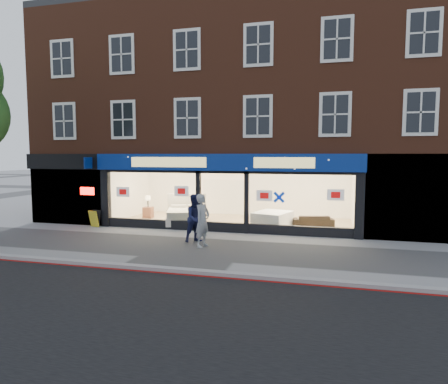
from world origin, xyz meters
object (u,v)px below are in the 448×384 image
at_px(pedestrian_grey, 203,220).
at_px(pedestrian_blue, 196,218).
at_px(a_board, 95,219).
at_px(mattress_stack, 272,219).
at_px(sofa, 313,221).
at_px(display_bed, 187,215).

xyz_separation_m(pedestrian_grey, pedestrian_blue, (-0.48, 0.69, -0.04)).
bearing_deg(pedestrian_grey, a_board, 84.72).
distance_m(mattress_stack, sofa, 1.81).
relative_size(mattress_stack, a_board, 2.61).
relative_size(mattress_stack, pedestrian_blue, 1.11).
distance_m(sofa, pedestrian_grey, 5.85).
bearing_deg(pedestrian_grey, sofa, -21.60).
bearing_deg(display_bed, sofa, -14.62).
distance_m(mattress_stack, a_board, 8.00).
height_order(pedestrian_grey, pedestrian_blue, pedestrian_grey).
bearing_deg(a_board, display_bed, 37.20).
distance_m(a_board, pedestrian_grey, 6.44).
height_order(sofa, a_board, a_board).
relative_size(display_bed, pedestrian_grey, 1.43).
bearing_deg(sofa, a_board, -1.20).
distance_m(sofa, a_board, 9.80).
bearing_deg(pedestrian_blue, a_board, 115.80).
bearing_deg(sofa, pedestrian_blue, 29.50).
relative_size(display_bed, a_board, 3.52).
bearing_deg(display_bed, pedestrian_blue, -83.45).
xyz_separation_m(a_board, pedestrian_blue, (5.44, -1.78, 0.52)).
bearing_deg(sofa, mattress_stack, 4.23).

